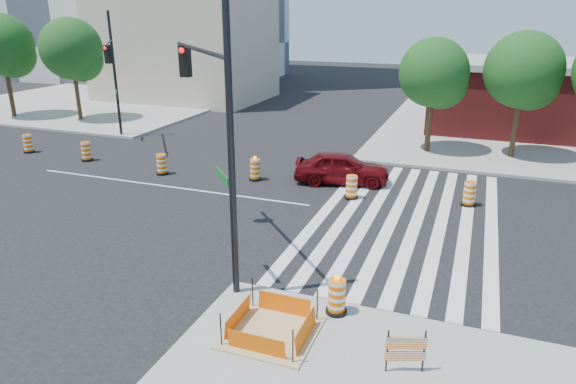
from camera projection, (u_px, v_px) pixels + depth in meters
name	position (u px, v px, depth m)	size (l,w,h in m)	color
ground	(165.00, 186.00, 23.64)	(120.00, 120.00, 0.00)	black
sidewalk_ne	(556.00, 133.00, 33.50)	(22.00, 22.00, 0.15)	gray
sidewalk_nw	(106.00, 100.00, 45.46)	(22.00, 22.00, 0.15)	gray
crosswalk_east	(405.00, 218.00, 20.00)	(6.75, 13.50, 0.01)	silver
lane_centerline	(165.00, 186.00, 23.64)	(14.00, 0.12, 0.01)	silver
excavation_pit	(271.00, 330.00, 12.65)	(2.20, 2.20, 0.90)	tan
brick_storefront	(562.00, 99.00, 32.75)	(16.50, 8.50, 4.60)	maroon
beige_midrise	(185.00, 42.00, 45.34)	(14.00, 10.00, 10.00)	tan
red_coupe	(342.00, 168.00, 23.87)	(1.76, 4.38, 1.49)	#56070B
signal_pole_se	(213.00, 108.00, 14.41)	(4.36, 4.70, 8.28)	black
signal_pole_nw	(112.00, 66.00, 29.88)	(3.45, 4.65, 7.49)	black
pit_drum	(337.00, 297.00, 13.37)	(0.57, 0.57, 1.12)	black
barricade	(406.00, 349.00, 11.14)	(0.85, 0.35, 1.05)	#F06305
tree_north_a	(3.00, 49.00, 36.78)	(4.42, 4.42, 7.51)	#382314
tree_north_b	(72.00, 52.00, 35.77)	(4.25, 4.25, 7.23)	#382314
tree_north_c	(434.00, 77.00, 27.73)	(3.73, 3.73, 6.35)	#382314
tree_north_d	(524.00, 74.00, 26.52)	(3.96, 3.96, 6.73)	#382314
median_drum_0	(28.00, 144.00, 29.07)	(0.60, 0.60, 1.02)	black
median_drum_1	(86.00, 152.00, 27.48)	(0.60, 0.60, 1.02)	black
median_drum_2	(162.00, 165.00, 25.21)	(0.60, 0.60, 1.02)	black
median_drum_3	(255.00, 170.00, 24.36)	(0.60, 0.60, 1.18)	black
median_drum_4	(351.00, 188.00, 21.97)	(0.60, 0.60, 1.02)	black
median_drum_5	(469.00, 195.00, 21.16)	(0.60, 0.60, 1.02)	black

